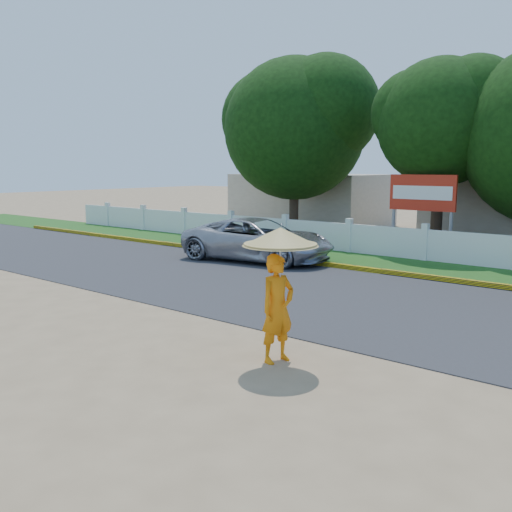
# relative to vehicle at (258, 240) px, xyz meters

# --- Properties ---
(ground) EXTENTS (120.00, 120.00, 0.00)m
(ground) POSITION_rel_vehicle_xyz_m (4.50, -7.59, -0.74)
(ground) COLOR #9E8460
(ground) RESTS_ON ground
(road) EXTENTS (60.00, 7.00, 0.02)m
(road) POSITION_rel_vehicle_xyz_m (4.50, -3.09, -0.73)
(road) COLOR #38383A
(road) RESTS_ON ground
(grass_verge) EXTENTS (60.00, 3.50, 0.03)m
(grass_verge) POSITION_rel_vehicle_xyz_m (4.50, 2.16, -0.72)
(grass_verge) COLOR #2D601E
(grass_verge) RESTS_ON ground
(curb) EXTENTS (40.00, 0.18, 0.16)m
(curb) POSITION_rel_vehicle_xyz_m (4.50, 0.46, -0.66)
(curb) COLOR yellow
(curb) RESTS_ON ground
(fence) EXTENTS (40.00, 0.10, 1.10)m
(fence) POSITION_rel_vehicle_xyz_m (4.50, 3.61, -0.19)
(fence) COLOR silver
(fence) RESTS_ON ground
(building_far) EXTENTS (8.00, 5.00, 2.80)m
(building_far) POSITION_rel_vehicle_xyz_m (-5.50, 11.41, 0.66)
(building_far) COLOR #B7AD99
(building_far) RESTS_ON ground
(vehicle) EXTENTS (5.62, 3.25, 1.47)m
(vehicle) POSITION_rel_vehicle_xyz_m (0.00, 0.00, 0.00)
(vehicle) COLOR #A5A6AD
(vehicle) RESTS_ON ground
(monk_with_parasol) EXTENTS (1.25, 1.25, 2.28)m
(monk_with_parasol) POSITION_rel_vehicle_xyz_m (6.80, -7.80, 0.75)
(monk_with_parasol) COLOR orange
(monk_with_parasol) RESTS_ON ground
(billboard) EXTENTS (2.50, 0.13, 2.95)m
(billboard) POSITION_rel_vehicle_xyz_m (3.86, 4.71, 1.40)
(billboard) COLOR gray
(billboard) RESTS_ON ground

